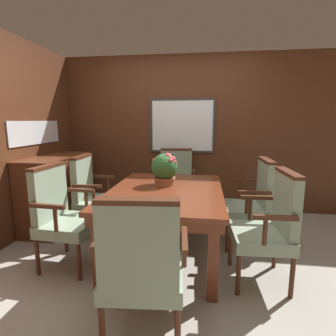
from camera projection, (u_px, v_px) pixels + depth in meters
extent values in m
plane|color=#A39E93|center=(161.00, 256.00, 2.83)|extent=(14.00, 14.00, 0.00)
cube|color=#4C2816|center=(177.00, 134.00, 4.22)|extent=(7.20, 0.06, 2.45)
cube|color=white|center=(182.00, 126.00, 4.15)|extent=(0.96, 0.01, 0.78)
cube|color=#38332D|center=(182.00, 99.00, 4.07)|extent=(1.03, 0.02, 0.04)
cube|color=#38332D|center=(182.00, 151.00, 4.22)|extent=(1.03, 0.02, 0.03)
cube|color=#38332D|center=(151.00, 126.00, 4.21)|extent=(0.04, 0.02, 0.78)
cube|color=#38332D|center=(214.00, 126.00, 4.08)|extent=(0.03, 0.02, 0.78)
cube|color=silver|center=(36.00, 133.00, 3.51)|extent=(0.01, 1.05, 0.31)
cube|color=maroon|center=(99.00, 252.00, 2.22)|extent=(0.09, 0.09, 0.69)
cube|color=maroon|center=(213.00, 260.00, 2.09)|extent=(0.09, 0.09, 0.69)
cube|color=maroon|center=(139.00, 203.00, 3.56)|extent=(0.09, 0.09, 0.69)
cube|color=maroon|center=(210.00, 206.00, 3.43)|extent=(0.09, 0.09, 0.69)
cube|color=maroon|center=(166.00, 197.00, 2.77)|extent=(1.11, 1.53, 0.09)
cube|color=maroon|center=(166.00, 191.00, 2.76)|extent=(1.17, 1.59, 0.04)
cylinder|color=#472314|center=(230.00, 248.00, 2.63)|extent=(0.04, 0.04, 0.37)
cylinder|color=#472314|center=(238.00, 274.00, 2.18)|extent=(0.04, 0.04, 0.37)
cylinder|color=#472314|center=(275.00, 250.00, 2.59)|extent=(0.04, 0.04, 0.37)
cylinder|color=#472314|center=(292.00, 277.00, 2.14)|extent=(0.04, 0.04, 0.37)
cube|color=gray|center=(260.00, 237.00, 2.34)|extent=(0.51, 0.54, 0.11)
cube|color=gray|center=(286.00, 204.00, 2.27)|extent=(0.10, 0.48, 0.52)
cube|color=#472314|center=(289.00, 173.00, 2.22)|extent=(0.11, 0.48, 0.03)
cylinder|color=#472314|center=(250.00, 209.00, 2.58)|extent=(0.04, 0.04, 0.23)
cube|color=#472314|center=(259.00, 198.00, 2.55)|extent=(0.35, 0.05, 0.04)
cylinder|color=#472314|center=(265.00, 231.00, 2.05)|extent=(0.04, 0.04, 0.23)
cube|color=#472314|center=(276.00, 218.00, 2.03)|extent=(0.35, 0.05, 0.04)
cylinder|color=#472314|center=(111.00, 229.00, 3.10)|extent=(0.04, 0.04, 0.37)
cylinder|color=#472314|center=(122.00, 215.00, 3.55)|extent=(0.04, 0.04, 0.37)
cylinder|color=#472314|center=(76.00, 227.00, 3.14)|extent=(0.04, 0.04, 0.37)
cylinder|color=#472314|center=(91.00, 214.00, 3.59)|extent=(0.04, 0.04, 0.37)
cube|color=gray|center=(100.00, 203.00, 3.30)|extent=(0.51, 0.54, 0.11)
cube|color=gray|center=(82.00, 178.00, 3.27)|extent=(0.10, 0.48, 0.52)
cube|color=#472314|center=(81.00, 157.00, 3.22)|extent=(0.11, 0.48, 0.03)
cylinder|color=#472314|center=(94.00, 196.00, 3.00)|extent=(0.04, 0.04, 0.23)
cube|color=#472314|center=(87.00, 186.00, 2.99)|extent=(0.35, 0.05, 0.04)
cylinder|color=#472314|center=(109.00, 185.00, 3.53)|extent=(0.04, 0.04, 0.23)
cube|color=#472314|center=(103.00, 176.00, 3.52)|extent=(0.35, 0.05, 0.04)
cylinder|color=#472314|center=(79.00, 262.00, 2.38)|extent=(0.04, 0.04, 0.37)
cylinder|color=#472314|center=(102.00, 239.00, 2.82)|extent=(0.04, 0.04, 0.37)
cylinder|color=#472314|center=(37.00, 257.00, 2.46)|extent=(0.04, 0.04, 0.37)
cylinder|color=#472314|center=(66.00, 236.00, 2.91)|extent=(0.04, 0.04, 0.37)
cube|color=gray|center=(70.00, 225.00, 2.60)|extent=(0.53, 0.55, 0.11)
cube|color=gray|center=(49.00, 194.00, 2.58)|extent=(0.11, 0.48, 0.52)
cube|color=#472314|center=(47.00, 166.00, 2.54)|extent=(0.12, 0.48, 0.03)
cylinder|color=#472314|center=(55.00, 219.00, 2.30)|extent=(0.04, 0.04, 0.23)
cube|color=#472314|center=(47.00, 206.00, 2.30)|extent=(0.35, 0.06, 0.04)
cylinder|color=#472314|center=(86.00, 201.00, 2.82)|extent=(0.04, 0.04, 0.23)
cube|color=#472314|center=(79.00, 190.00, 2.82)|extent=(0.35, 0.06, 0.04)
cylinder|color=#472314|center=(224.00, 221.00, 3.34)|extent=(0.04, 0.04, 0.37)
cylinder|color=#472314|center=(227.00, 237.00, 2.89)|extent=(0.04, 0.04, 0.37)
cylinder|color=#472314|center=(258.00, 223.00, 3.29)|extent=(0.04, 0.04, 0.37)
cylinder|color=#472314|center=(268.00, 239.00, 2.84)|extent=(0.04, 0.04, 0.37)
cube|color=gray|center=(245.00, 210.00, 3.04)|extent=(0.50, 0.53, 0.11)
cube|color=gray|center=(265.00, 184.00, 2.96)|extent=(0.09, 0.48, 0.52)
cube|color=#472314|center=(267.00, 160.00, 2.92)|extent=(0.10, 0.48, 0.03)
cylinder|color=#472314|center=(239.00, 190.00, 3.28)|extent=(0.04, 0.04, 0.23)
cube|color=#472314|center=(246.00, 181.00, 3.25)|extent=(0.34, 0.04, 0.04)
cylinder|color=#472314|center=(247.00, 203.00, 2.75)|extent=(0.04, 0.04, 0.23)
cube|color=#472314|center=(255.00, 193.00, 2.73)|extent=(0.34, 0.04, 0.04)
cylinder|color=#472314|center=(178.00, 289.00, 2.00)|extent=(0.04, 0.04, 0.37)
cylinder|color=#472314|center=(119.00, 287.00, 2.02)|extent=(0.04, 0.04, 0.37)
cylinder|color=#472314|center=(178.00, 334.00, 1.57)|extent=(0.04, 0.04, 0.37)
cylinder|color=#472314|center=(102.00, 331.00, 1.59)|extent=(0.04, 0.04, 0.37)
cube|color=gray|center=(144.00, 276.00, 1.75)|extent=(0.56, 0.54, 0.11)
cube|color=gray|center=(138.00, 247.00, 1.50)|extent=(0.48, 0.12, 0.52)
cube|color=#472314|center=(137.00, 201.00, 1.45)|extent=(0.48, 0.13, 0.03)
cylinder|color=#472314|center=(184.00, 251.00, 1.75)|extent=(0.04, 0.04, 0.23)
cube|color=#472314|center=(185.00, 240.00, 1.65)|extent=(0.07, 0.35, 0.04)
cylinder|color=#472314|center=(105.00, 249.00, 1.77)|extent=(0.04, 0.04, 0.23)
cube|color=#472314|center=(101.00, 238.00, 1.68)|extent=(0.07, 0.35, 0.04)
cylinder|color=#472314|center=(159.00, 210.00, 3.77)|extent=(0.04, 0.04, 0.37)
cylinder|color=#472314|center=(191.00, 210.00, 3.73)|extent=(0.04, 0.04, 0.37)
cylinder|color=#472314|center=(162.00, 201.00, 4.19)|extent=(0.04, 0.04, 0.37)
cylinder|color=#472314|center=(190.00, 201.00, 4.16)|extent=(0.04, 0.04, 0.37)
cube|color=gray|center=(176.00, 190.00, 3.92)|extent=(0.55, 0.52, 0.11)
cube|color=gray|center=(176.00, 167.00, 4.07)|extent=(0.48, 0.11, 0.52)
cube|color=#472314|center=(176.00, 149.00, 4.02)|extent=(0.48, 0.12, 0.03)
cylinder|color=#472314|center=(157.00, 179.00, 3.87)|extent=(0.04, 0.04, 0.23)
cube|color=#472314|center=(158.00, 171.00, 3.92)|extent=(0.06, 0.35, 0.04)
cylinder|color=#472314|center=(194.00, 180.00, 3.83)|extent=(0.04, 0.04, 0.23)
cube|color=#472314|center=(194.00, 171.00, 3.89)|extent=(0.06, 0.35, 0.04)
cylinder|color=#9E5638|center=(165.00, 181.00, 2.94)|extent=(0.23, 0.23, 0.09)
cylinder|color=#9E5638|center=(165.00, 178.00, 2.93)|extent=(0.24, 0.24, 0.02)
sphere|color=#2D602D|center=(165.00, 167.00, 2.91)|extent=(0.29, 0.29, 0.29)
sphere|color=#EC5173|center=(171.00, 160.00, 2.81)|extent=(0.05, 0.05, 0.05)
sphere|color=#DF6072|center=(175.00, 162.00, 2.84)|extent=(0.04, 0.04, 0.04)
sphere|color=#DA576F|center=(159.00, 157.00, 2.96)|extent=(0.04, 0.04, 0.04)
sphere|color=#E76365|center=(171.00, 157.00, 2.84)|extent=(0.04, 0.04, 0.04)
sphere|color=#EE656B|center=(170.00, 158.00, 2.83)|extent=(0.04, 0.04, 0.04)
sphere|color=#E65465|center=(154.00, 160.00, 2.90)|extent=(0.04, 0.04, 0.04)
sphere|color=#E25B72|center=(168.00, 155.00, 2.86)|extent=(0.04, 0.04, 0.04)
sphere|color=#EB4D5D|center=(167.00, 155.00, 2.85)|extent=(0.05, 0.05, 0.05)
sphere|color=#EC5B61|center=(169.00, 155.00, 2.89)|extent=(0.04, 0.04, 0.04)
sphere|color=#E05C65|center=(173.00, 159.00, 2.85)|extent=(0.05, 0.05, 0.05)
cube|color=#512816|center=(57.00, 192.00, 3.62)|extent=(0.48, 1.13, 0.95)
cube|color=#5B2D19|center=(54.00, 157.00, 3.54)|extent=(0.50, 1.15, 0.02)
sphere|color=#4C422D|center=(73.00, 173.00, 3.54)|extent=(0.03, 0.03, 0.03)
sphere|color=#4C422D|center=(65.00, 205.00, 3.36)|extent=(0.03, 0.03, 0.03)
sphere|color=#4C422D|center=(83.00, 194.00, 3.86)|extent=(0.03, 0.03, 0.03)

